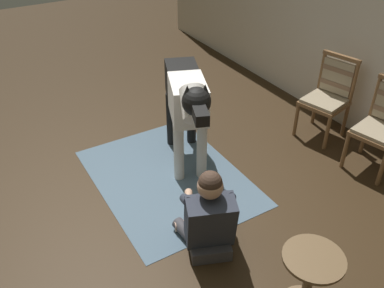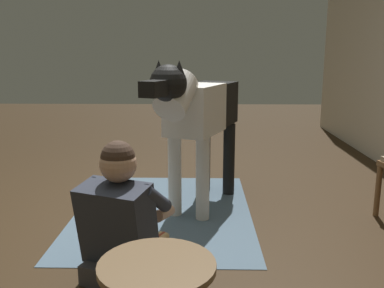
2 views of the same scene
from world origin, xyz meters
The scene contains 5 objects.
ground_plane centered at (0.00, 0.00, 0.00)m, with size 15.14×15.14×0.00m, color #332313.
area_rug centered at (-0.25, 0.26, 0.00)m, with size 1.90×1.43×0.01m, color slate.
person_sitting_on_floor centered at (0.76, 0.11, 0.33)m, with size 0.71×0.61×0.82m.
large_dog centered at (-0.33, 0.55, 0.81)m, with size 1.53×0.73×1.24m.
hot_dog_on_plate centered at (0.36, 0.27, 0.03)m, with size 0.22×0.22×0.06m.
Camera 2 is at (3.06, 0.57, 1.30)m, focal length 39.71 mm.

